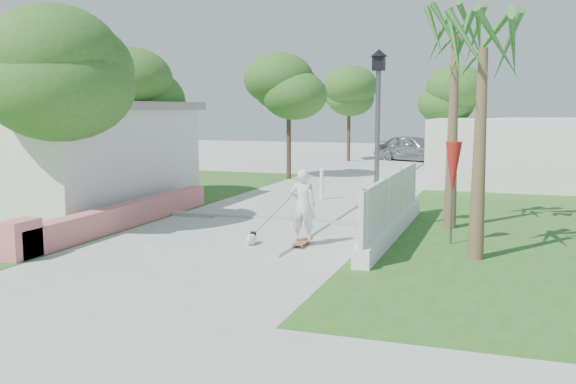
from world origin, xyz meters
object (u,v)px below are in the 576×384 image
at_px(patio_umbrella, 453,169).
at_px(parked_car, 413,148).
at_px(skateboarder, 290,210).
at_px(dog, 252,239).
at_px(street_lamp, 377,133).
at_px(bollard, 322,184).

distance_m(patio_umbrella, parked_car, 22.45).
relative_size(skateboarder, dog, 3.44).
distance_m(street_lamp, skateboarder, 3.16).
xyz_separation_m(bollard, parked_car, (0.63, 16.58, 0.19)).
relative_size(skateboarder, parked_car, 0.38).
xyz_separation_m(street_lamp, parked_car, (-2.07, 21.08, -1.66)).
relative_size(street_lamp, parked_car, 0.98).
relative_size(street_lamp, dog, 8.91).
xyz_separation_m(street_lamp, bollard, (-2.70, 4.50, -1.84)).
xyz_separation_m(street_lamp, skateboarder, (-1.48, -2.28, -1.62)).
distance_m(skateboarder, dog, 1.06).
distance_m(street_lamp, dog, 4.17).
bearing_deg(skateboarder, parked_car, -94.65).
xyz_separation_m(bollard, dog, (0.49, -7.24, -0.40)).
relative_size(street_lamp, skateboarder, 2.59).
bearing_deg(dog, parked_car, 79.86).
bearing_deg(patio_umbrella, dog, -157.08).
bearing_deg(street_lamp, parked_car, 95.62).
height_order(skateboarder, parked_car, skateboarder).
height_order(street_lamp, skateboarder, street_lamp).
bearing_deg(street_lamp, dog, -128.92).
height_order(bollard, patio_umbrella, patio_umbrella).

